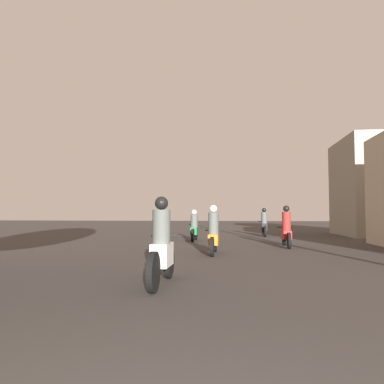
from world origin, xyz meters
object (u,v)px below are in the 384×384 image
(motorcycle_red, at_px, (286,230))
(motorcycle_white, at_px, (162,249))
(motorcycle_orange, at_px, (214,234))
(motorcycle_black, at_px, (264,225))
(building_right_far, at_px, (382,187))
(motorcycle_green, at_px, (194,228))

(motorcycle_red, bearing_deg, motorcycle_white, -116.81)
(motorcycle_orange, distance_m, motorcycle_black, 9.68)
(motorcycle_red, bearing_deg, motorcycle_orange, -137.91)
(motorcycle_black, xyz_separation_m, building_right_far, (6.69, 1.17, 2.11))
(motorcycle_white, xyz_separation_m, motorcycle_green, (-0.64, 10.55, -0.06))
(motorcycle_red, xyz_separation_m, motorcycle_green, (-3.82, 2.63, -0.04))
(motorcycle_white, xyz_separation_m, motorcycle_black, (2.80, 14.57, -0.01))
(motorcycle_white, bearing_deg, motorcycle_green, 93.80)
(motorcycle_green, bearing_deg, motorcycle_red, -27.50)
(motorcycle_red, bearing_deg, building_right_far, 46.11)
(motorcycle_orange, distance_m, motorcycle_green, 5.55)
(motorcycle_white, xyz_separation_m, building_right_far, (9.50, 15.74, 2.11))
(motorcycle_white, distance_m, building_right_far, 18.51)
(motorcycle_orange, bearing_deg, motorcycle_black, 85.00)
(motorcycle_orange, bearing_deg, motorcycle_white, -88.40)
(motorcycle_black, relative_size, building_right_far, 0.38)
(motorcycle_red, xyz_separation_m, building_right_far, (6.32, 7.82, 2.12))
(motorcycle_black, bearing_deg, motorcycle_red, -87.97)
(motorcycle_red, distance_m, building_right_far, 10.28)
(building_right_far, bearing_deg, motorcycle_white, -121.10)
(motorcycle_green, xyz_separation_m, motorcycle_black, (3.45, 4.02, 0.05))
(building_right_far, bearing_deg, motorcycle_black, -170.06)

